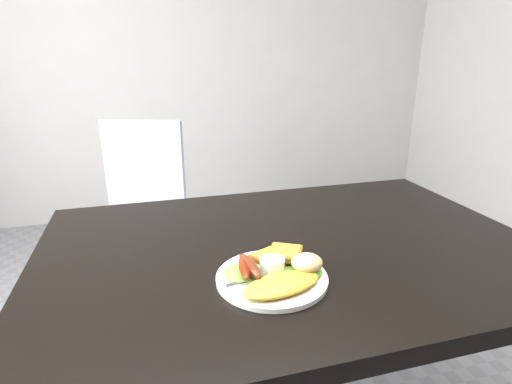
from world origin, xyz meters
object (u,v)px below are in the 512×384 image
dining_chair (149,225)px  plate (272,278)px  dining_table (291,251)px  person (149,158)px

dining_chair → plate: plate is taller
dining_table → dining_chair: bearing=110.2°
dining_table → dining_chair: 1.02m
dining_table → plate: plate is taller
dining_table → plate: bearing=-123.2°
dining_table → person: (-0.32, 0.85, 0.05)m
dining_table → person: 0.91m
dining_table → dining_chair: dining_table is taller
dining_table → person: size_ratio=0.77×
dining_chair → dining_table: bearing=-48.9°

